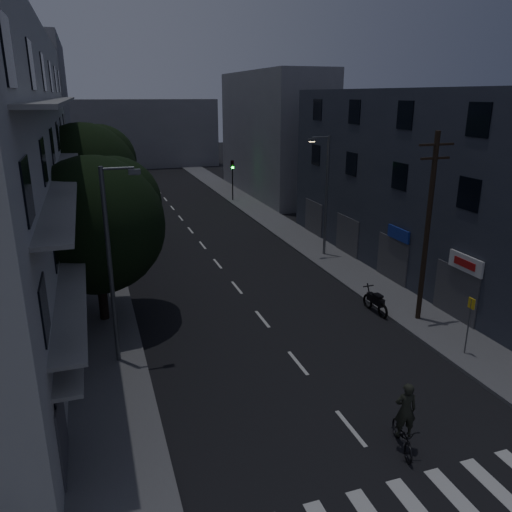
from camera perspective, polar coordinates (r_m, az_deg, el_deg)
ground at (r=37.70m, az=-6.29°, el=1.45°), size 160.00×160.00×0.00m
sidewalk_left at (r=36.92m, az=-17.73°, el=0.44°), size 3.00×90.00×0.15m
sidewalk_right at (r=39.85m, az=4.29°, el=2.53°), size 3.00×90.00×0.15m
lane_markings at (r=43.62m, az=-8.08°, el=3.66°), size 0.15×60.50×0.01m
building_right at (r=31.63m, az=20.02°, el=7.51°), size 6.19×28.00×11.00m
building_far_left at (r=58.61m, az=-23.65°, el=13.93°), size 6.00×20.00×16.00m
building_far_right at (r=56.04m, az=1.94°, el=13.71°), size 6.00×20.00×13.00m
building_far_end at (r=80.92m, az=-13.55°, el=13.49°), size 24.00×8.00×10.00m
tree_near at (r=24.35m, az=-17.77°, el=3.98°), size 6.45×6.45×7.95m
tree_mid at (r=36.10m, az=-18.87°, el=9.05°), size 7.15×7.15×8.80m
tree_far at (r=46.47m, az=-18.81°, el=9.00°), size 5.18×5.18×6.40m
traffic_signal_far_right at (r=52.02m, az=-2.71°, el=9.60°), size 0.28×0.37×4.10m
traffic_signal_far_left at (r=49.62m, az=-17.24°, el=8.42°), size 0.28×0.37×4.10m
street_lamp_left_near at (r=20.19m, az=-16.10°, el=-0.21°), size 1.51×0.25×8.00m
street_lamp_right at (r=33.73m, az=7.90°, el=7.46°), size 1.51×0.25×8.00m
street_lamp_left_far at (r=41.11m, az=-17.91°, el=8.65°), size 1.51×0.25×8.00m
utility_pole at (r=24.55m, az=19.04°, el=3.34°), size 1.80×0.24×9.00m
bus_stop_sign at (r=22.70m, az=23.24°, el=-6.30°), size 0.06×0.35×2.52m
motorcycle at (r=26.29m, az=13.48°, el=-5.18°), size 0.62×2.14×1.37m
cyclist at (r=17.05m, az=16.52°, el=-18.24°), size 1.13×1.96×2.35m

